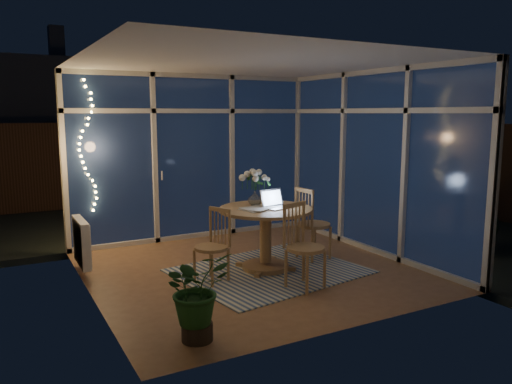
% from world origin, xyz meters
% --- Properties ---
extents(floor, '(4.00, 4.00, 0.00)m').
position_xyz_m(floor, '(0.00, 0.00, 0.00)').
color(floor, brown).
rests_on(floor, ground).
extents(ceiling, '(4.00, 4.00, 0.00)m').
position_xyz_m(ceiling, '(0.00, 0.00, 2.60)').
color(ceiling, silver).
rests_on(ceiling, wall_back).
extents(wall_back, '(4.00, 0.04, 2.60)m').
position_xyz_m(wall_back, '(0.00, 2.00, 1.30)').
color(wall_back, beige).
rests_on(wall_back, floor).
extents(wall_front, '(4.00, 0.04, 2.60)m').
position_xyz_m(wall_front, '(0.00, -2.00, 1.30)').
color(wall_front, beige).
rests_on(wall_front, floor).
extents(wall_left, '(0.04, 4.00, 2.60)m').
position_xyz_m(wall_left, '(-2.00, 0.00, 1.30)').
color(wall_left, beige).
rests_on(wall_left, floor).
extents(wall_right, '(0.04, 4.00, 2.60)m').
position_xyz_m(wall_right, '(2.00, 0.00, 1.30)').
color(wall_right, beige).
rests_on(wall_right, floor).
extents(window_wall_back, '(4.00, 0.10, 2.60)m').
position_xyz_m(window_wall_back, '(0.00, 1.96, 1.30)').
color(window_wall_back, silver).
rests_on(window_wall_back, floor).
extents(window_wall_right, '(0.10, 4.00, 2.60)m').
position_xyz_m(window_wall_right, '(1.96, 0.00, 1.30)').
color(window_wall_right, silver).
rests_on(window_wall_right, floor).
extents(radiator, '(0.10, 0.70, 0.58)m').
position_xyz_m(radiator, '(-1.94, 0.90, 0.40)').
color(radiator, white).
rests_on(radiator, wall_left).
extents(fairy_lights, '(0.24, 0.10, 1.85)m').
position_xyz_m(fairy_lights, '(-1.65, 1.88, 1.52)').
color(fairy_lights, '#FFD066').
rests_on(fairy_lights, window_wall_back).
extents(garden_patio, '(12.00, 6.00, 0.10)m').
position_xyz_m(garden_patio, '(0.50, 5.00, -0.06)').
color(garden_patio, black).
rests_on(garden_patio, ground).
extents(garden_fence, '(11.00, 0.08, 1.80)m').
position_xyz_m(garden_fence, '(0.00, 5.50, 0.90)').
color(garden_fence, '#392415').
rests_on(garden_fence, ground).
extents(neighbour_roof, '(7.00, 3.00, 2.20)m').
position_xyz_m(neighbour_roof, '(0.30, 8.50, 2.20)').
color(neighbour_roof, '#34373E').
rests_on(neighbour_roof, ground).
extents(garden_shrubs, '(0.90, 0.90, 0.90)m').
position_xyz_m(garden_shrubs, '(-0.80, 3.40, 0.45)').
color(garden_shrubs, black).
rests_on(garden_shrubs, ground).
extents(rug, '(2.43, 2.07, 0.01)m').
position_xyz_m(rug, '(0.16, -0.17, 0.01)').
color(rug, beige).
rests_on(rug, floor).
extents(dining_table, '(1.35, 1.35, 0.81)m').
position_xyz_m(dining_table, '(0.16, -0.07, 0.40)').
color(dining_table, '#976B44').
rests_on(dining_table, floor).
extents(chair_left, '(0.55, 0.55, 0.89)m').
position_xyz_m(chair_left, '(-0.65, -0.20, 0.45)').
color(chair_left, '#976B44').
rests_on(chair_left, floor).
extents(chair_right, '(0.52, 0.52, 1.02)m').
position_xyz_m(chair_right, '(0.98, 0.03, 0.51)').
color(chair_right, '#976B44').
rests_on(chair_right, floor).
extents(chair_front, '(0.57, 0.57, 0.99)m').
position_xyz_m(chair_front, '(0.22, -0.89, 0.50)').
color(chair_front, '#976B44').
rests_on(chair_front, floor).
extents(laptop, '(0.39, 0.35, 0.25)m').
position_xyz_m(laptop, '(0.29, -0.16, 0.93)').
color(laptop, silver).
rests_on(laptop, dining_table).
extents(flower_vase, '(0.23, 0.23, 0.21)m').
position_xyz_m(flower_vase, '(0.12, 0.15, 0.91)').
color(flower_vase, silver).
rests_on(flower_vase, dining_table).
extents(bowl, '(0.17, 0.17, 0.04)m').
position_xyz_m(bowl, '(0.45, 0.11, 0.83)').
color(bowl, white).
rests_on(bowl, dining_table).
extents(newspapers, '(0.46, 0.39, 0.02)m').
position_xyz_m(newspapers, '(0.04, -0.09, 0.82)').
color(newspapers, beige).
rests_on(newspapers, dining_table).
extents(phone, '(0.11, 0.07, 0.01)m').
position_xyz_m(phone, '(0.20, -0.17, 0.81)').
color(phone, black).
rests_on(phone, dining_table).
extents(potted_plant, '(0.61, 0.55, 0.76)m').
position_xyz_m(potted_plant, '(-1.37, -1.56, 0.38)').
color(potted_plant, '#1A4A1C').
rests_on(potted_plant, floor).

